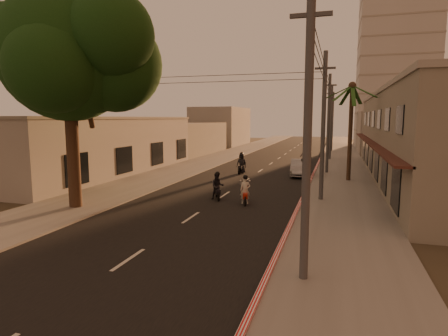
{
  "coord_description": "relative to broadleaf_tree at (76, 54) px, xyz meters",
  "views": [
    {
      "loc": [
        7.07,
        -15.37,
        5.08
      ],
      "look_at": [
        0.07,
        7.63,
        1.87
      ],
      "focal_mm": 30.0,
      "sensor_mm": 36.0,
      "label": 1
    }
  ],
  "objects": [
    {
      "name": "ground",
      "position": [
        6.61,
        -2.14,
        -8.48
      ],
      "size": [
        160.0,
        160.0,
        0.0
      ],
      "primitive_type": "plane",
      "color": "#383023",
      "rests_on": "ground"
    },
    {
      "name": "road",
      "position": [
        6.61,
        17.86,
        -8.47
      ],
      "size": [
        10.0,
        140.0,
        0.02
      ],
      "primitive_type": "cube",
      "color": "black",
      "rests_on": "ground"
    },
    {
      "name": "sidewalk_right",
      "position": [
        14.11,
        17.86,
        -8.42
      ],
      "size": [
        5.0,
        140.0,
        0.12
      ],
      "primitive_type": "cube",
      "color": "slate",
      "rests_on": "ground"
    },
    {
      "name": "sidewalk_left",
      "position": [
        -0.89,
        17.86,
        -8.42
      ],
      "size": [
        5.0,
        140.0,
        0.12
      ],
      "primitive_type": "cube",
      "color": "slate",
      "rests_on": "ground"
    },
    {
      "name": "curb_stripe",
      "position": [
        11.71,
        12.86,
        -8.38
      ],
      "size": [
        0.2,
        60.0,
        0.2
      ],
      "primitive_type": "cube",
      "color": "red",
      "rests_on": "ground"
    },
    {
      "name": "shophouse_row",
      "position": [
        20.57,
        15.86,
        -4.83
      ],
      "size": [
        8.8,
        34.2,
        7.3
      ],
      "color": "gray",
      "rests_on": "ground"
    },
    {
      "name": "left_building",
      "position": [
        -7.37,
        11.86,
        -5.88
      ],
      "size": [
        8.2,
        24.2,
        5.2
      ],
      "color": "gray",
      "rests_on": "ground"
    },
    {
      "name": "distant_tower",
      "position": [
        22.61,
        53.86,
        5.52
      ],
      "size": [
        12.1,
        12.1,
        28.0
      ],
      "color": "#B7B5B2",
      "rests_on": "ground"
    },
    {
      "name": "broadleaf_tree",
      "position": [
        0.0,
        0.0,
        0.0
      ],
      "size": [
        9.6,
        8.7,
        12.1
      ],
      "color": "black",
      "rests_on": "ground"
    },
    {
      "name": "palm_tree",
      "position": [
        14.61,
        13.86,
        -1.33
      ],
      "size": [
        5.0,
        5.0,
        8.2
      ],
      "color": "black",
      "rests_on": "ground"
    },
    {
      "name": "utility_poles",
      "position": [
        12.81,
        17.86,
        -1.94
      ],
      "size": [
        1.2,
        48.26,
        9.0
      ],
      "color": "#38383A",
      "rests_on": "ground"
    },
    {
      "name": "filler_right",
      "position": [
        20.61,
        42.86,
        -5.48
      ],
      "size": [
        8.0,
        14.0,
        6.0
      ],
      "primitive_type": "cube",
      "color": "gray",
      "rests_on": "ground"
    },
    {
      "name": "filler_left_near",
      "position": [
        -7.39,
        31.86,
        -6.28
      ],
      "size": [
        8.0,
        14.0,
        4.4
      ],
      "primitive_type": "cube",
      "color": "gray",
      "rests_on": "ground"
    },
    {
      "name": "filler_left_far",
      "position": [
        -7.39,
        49.86,
        -4.98
      ],
      "size": [
        8.0,
        14.0,
        7.0
      ],
      "primitive_type": "cube",
      "color": "gray",
      "rests_on": "ground"
    },
    {
      "name": "scooter_red",
      "position": [
        8.53,
        3.76,
        -7.69
      ],
      "size": [
        0.87,
        1.76,
        1.76
      ],
      "rotation": [
        0.0,
        0.0,
        0.25
      ],
      "color": "black",
      "rests_on": "ground"
    },
    {
      "name": "scooter_mid_a",
      "position": [
        6.57,
        4.45,
        -7.66
      ],
      "size": [
        1.3,
        1.7,
        1.79
      ],
      "rotation": [
        0.0,
        0.0,
        0.42
      ],
      "color": "black",
      "rests_on": "ground"
    },
    {
      "name": "scooter_mid_b",
      "position": [
        10.81,
        15.45,
        -7.76
      ],
      "size": [
        0.91,
        1.63,
        1.6
      ],
      "rotation": [
        0.0,
        0.0,
        -0.03
      ],
      "color": "black",
      "rests_on": "ground"
    },
    {
      "name": "scooter_far_a",
      "position": [
        5.29,
        15.62,
        -7.59
      ],
      "size": [
        0.98,
        2.02,
        1.99
      ],
      "rotation": [
        0.0,
        0.0,
        -0.05
      ],
      "color": "black",
      "rests_on": "ground"
    },
    {
      "name": "scooter_far_b",
      "position": [
        10.14,
        26.79,
        -7.61
      ],
      "size": [
        1.21,
        1.94,
        1.91
      ],
      "rotation": [
        0.0,
        0.0,
        -0.04
      ],
      "color": "black",
      "rests_on": "ground"
    },
    {
      "name": "parked_car",
      "position": [
        10.56,
        15.71,
        -7.75
      ],
      "size": [
        2.28,
        4.67,
        1.45
      ],
      "primitive_type": "imported",
      "rotation": [
        0.0,
        0.0,
        0.09
      ],
      "color": "#95979D",
      "rests_on": "ground"
    }
  ]
}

